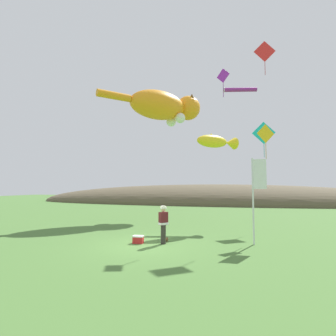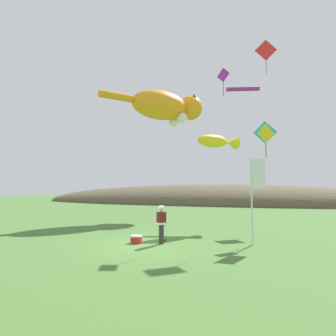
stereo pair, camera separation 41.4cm
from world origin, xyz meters
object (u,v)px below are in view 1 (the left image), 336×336
at_px(festival_banner_pole, 256,188).
at_px(kite_fish_windsock, 216,142).
at_px(kite_diamond_red, 265,52).
at_px(kite_giant_cat, 165,107).
at_px(picnic_cooler, 138,239).
at_px(kite_spool, 166,239).
at_px(kite_tube_streamer, 240,90).
at_px(festival_attendant, 163,223).
at_px(kite_diamond_violet, 223,76).
at_px(kite_diamond_teal, 264,133).
at_px(kite_diamond_gold, 266,134).

distance_m(festival_banner_pole, kite_fish_windsock, 6.13).
height_order(kite_fish_windsock, kite_diamond_red, kite_diamond_red).
bearing_deg(kite_giant_cat, picnic_cooler, -80.59).
height_order(picnic_cooler, kite_diamond_red, kite_diamond_red).
height_order(kite_spool, kite_tube_streamer, kite_tube_streamer).
bearing_deg(festival_banner_pole, festival_attendant, -167.15).
distance_m(kite_tube_streamer, kite_diamond_violet, 7.20).
relative_size(kite_tube_streamer, kite_diamond_teal, 1.18).
bearing_deg(kite_diamond_gold, festival_banner_pole, -105.01).
distance_m(picnic_cooler, kite_diamond_red, 14.68).
distance_m(kite_fish_windsock, kite_diamond_violet, 4.19).
distance_m(picnic_cooler, kite_diamond_violet, 10.91).
distance_m(kite_tube_streamer, kite_diamond_red, 5.18).
distance_m(kite_giant_cat, kite_diamond_violet, 8.79).
distance_m(kite_tube_streamer, kite_diamond_gold, 9.19).
relative_size(festival_banner_pole, kite_diamond_red, 1.71).
bearing_deg(kite_fish_windsock, festival_banner_pole, -65.40).
height_order(festival_banner_pole, kite_diamond_gold, kite_diamond_gold).
bearing_deg(festival_attendant, picnic_cooler, -170.81).
relative_size(festival_attendant, kite_diamond_gold, 0.89).
xyz_separation_m(kite_spool, kite_fish_windsock, (2.04, 5.31, 5.59)).
bearing_deg(kite_fish_windsock, picnic_cooler, -118.36).
relative_size(kite_diamond_violet, kite_diamond_teal, 0.75).
xyz_separation_m(picnic_cooler, kite_tube_streamer, (4.87, 11.20, 10.86)).
distance_m(picnic_cooler, kite_tube_streamer, 16.35).
height_order(picnic_cooler, festival_banner_pole, festival_banner_pole).
bearing_deg(kite_spool, kite_giant_cat, 106.28).
height_order(picnic_cooler, kite_giant_cat, kite_giant_cat).
bearing_deg(picnic_cooler, kite_giant_cat, 99.41).
xyz_separation_m(kite_fish_windsock, kite_diamond_gold, (2.94, -2.11, -0.05)).
xyz_separation_m(kite_spool, kite_diamond_red, (5.29, 5.66, 11.62)).
distance_m(kite_fish_windsock, kite_diamond_gold, 3.61).
relative_size(festival_banner_pole, kite_diamond_teal, 1.65).
distance_m(kite_giant_cat, kite_diamond_gold, 11.53).
bearing_deg(kite_diamond_teal, kite_diamond_gold, -93.24).
relative_size(picnic_cooler, kite_fish_windsock, 0.18).
relative_size(festival_attendant, kite_tube_streamer, 0.62).
xyz_separation_m(festival_banner_pole, kite_giant_cat, (-7.26, 9.80, 7.39)).
bearing_deg(picnic_cooler, kite_tube_streamer, 66.53).
distance_m(kite_diamond_gold, kite_diamond_violet, 4.49).
bearing_deg(kite_diamond_red, festival_banner_pole, -101.39).
bearing_deg(festival_attendant, kite_diamond_violet, 56.89).
bearing_deg(kite_diamond_gold, picnic_cooler, -147.84).
relative_size(kite_spool, kite_fish_windsock, 0.08).
height_order(kite_diamond_gold, kite_diamond_red, kite_diamond_red).
bearing_deg(festival_attendant, kite_diamond_red, 49.22).
relative_size(festival_banner_pole, kite_fish_windsock, 1.38).
bearing_deg(kite_fish_windsock, kite_giant_cat, 135.40).
height_order(kite_giant_cat, kite_diamond_teal, kite_giant_cat).
bearing_deg(festival_banner_pole, picnic_cooler, -167.94).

